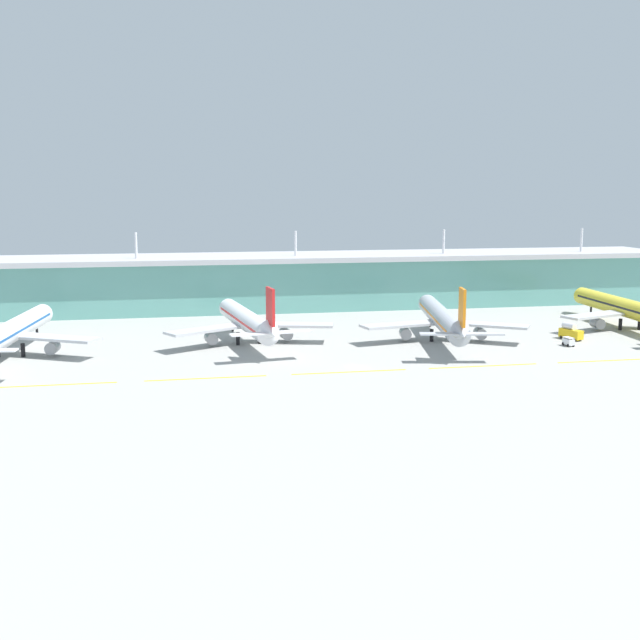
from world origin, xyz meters
TOP-DOWN VIEW (x-y plane):
  - ground_plane at (0.00, 0.00)m, footprint 600.00×600.00m
  - terminal_building at (-0.00, 101.26)m, footprint 288.00×34.00m
  - airliner_nearest at (-85.89, 30.16)m, footprint 48.49×68.10m
  - airliner_near_middle at (-23.38, 35.65)m, footprint 48.36×60.34m
  - airliner_far_middle at (32.31, 29.37)m, footprint 47.99×68.41m
  - airliner_farthest at (96.03, 36.57)m, footprint 48.73×70.66m
  - taxiway_stripe_west at (-71.00, -4.61)m, footprint 28.00×0.70m
  - taxiway_stripe_mid_west at (-37.00, -4.61)m, footprint 28.00×0.70m
  - taxiway_stripe_centre at (-3.00, -4.61)m, footprint 28.00×0.70m
  - taxiway_stripe_mid_east at (31.00, -4.61)m, footprint 28.00×0.70m
  - taxiway_stripe_east at (65.00, -4.61)m, footprint 28.00×0.70m
  - fuel_truck at (69.70, 23.78)m, footprint 4.86×7.65m
  - baggage_cart at (64.31, 14.92)m, footprint 2.27×3.75m

SIDE VIEW (x-z plane):
  - ground_plane at x=0.00m, z-range 0.00..0.00m
  - taxiway_stripe_west at x=-71.00m, z-range 0.00..0.04m
  - taxiway_stripe_mid_west at x=-37.00m, z-range 0.00..0.04m
  - taxiway_stripe_centre at x=-3.00m, z-range 0.00..0.04m
  - taxiway_stripe_mid_east at x=31.00m, z-range 0.00..0.04m
  - taxiway_stripe_east at x=65.00m, z-range 0.00..0.04m
  - baggage_cart at x=64.31m, z-range 0.02..2.50m
  - fuel_truck at x=69.70m, z-range -0.21..4.74m
  - airliner_near_middle at x=-23.38m, z-range -3.01..15.89m
  - airliner_nearest at x=-85.89m, z-range -3.00..15.90m
  - airliner_far_middle at x=32.31m, z-range -3.00..15.90m
  - airliner_farthest at x=96.03m, z-range -2.99..15.91m
  - terminal_building at x=0.00m, z-range -4.30..24.44m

